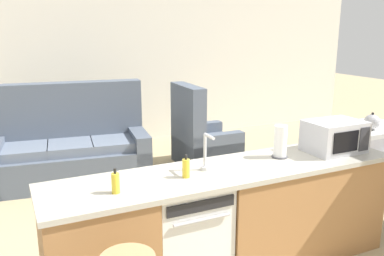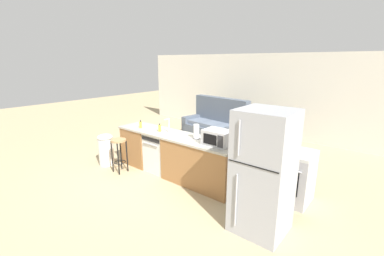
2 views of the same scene
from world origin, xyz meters
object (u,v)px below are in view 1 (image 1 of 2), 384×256
Objects in this scene: paper_towel_roll at (280,142)px; dish_soap_bottle at (116,183)px; stove_range at (368,163)px; soap_bottle at (186,168)px; couch at (70,150)px; armchair at (200,142)px; kettle at (372,122)px; microwave at (334,136)px; dishwasher at (184,234)px.

dish_soap_bottle is (-1.48, -0.16, -0.07)m from paper_towel_roll.
stove_range is 5.11× the size of soap_bottle.
dish_soap_bottle is 0.08× the size of couch.
armchair is at bearing -8.97° from couch.
kettle is 0.17× the size of armchair.
soap_bottle is at bearing -178.97° from microwave.
microwave is at bearing -6.98° from paper_towel_roll.
microwave is 3.43m from couch.
stove_range is 5.11× the size of dish_soap_bottle.
stove_range is 3.76m from couch.
microwave reaches higher than kettle.
stove_range is 0.43× the size of couch.
dishwasher is 4.10× the size of kettle.
microwave is 1.77× the size of paper_towel_roll.
dish_soap_bottle is (-0.55, -0.09, 0.55)m from dishwasher.
paper_towel_roll reaches higher than kettle.
couch reaches higher than stove_range.
paper_towel_roll is at bearing 4.00° from dishwasher.
paper_towel_roll reaches higher than stove_range.
soap_bottle is 2.93m from armchair.
dishwasher is 2.53m from kettle.
dishwasher is at bearing -176.00° from paper_towel_roll.
microwave is at bearing 2.57° from dish_soap_bottle.
kettle reaches higher than dish_soap_bottle.
stove_range is at bearing 37.16° from kettle.
couch reaches higher than armchair.
armchair is (1.37, 2.51, -0.62)m from soap_bottle.
couch is at bearing 116.73° from paper_towel_roll.
kettle is (-0.17, -0.13, 0.53)m from stove_range.
dishwasher is at bearing 9.59° from dish_soap_bottle.
microwave is at bearing -153.89° from stove_range.
soap_bottle is at bearing -167.48° from stove_range.
stove_range reaches higher than dishwasher.
paper_towel_roll is 0.13× the size of couch.
couch is at bearing 143.72° from stove_range.
dish_soap_bottle is 0.86× the size of kettle.
dishwasher is 4.77× the size of soap_bottle.
dishwasher is 0.70× the size of armchair.
kettle is at bearing -39.36° from couch.
paper_towel_roll reaches higher than dish_soap_bottle.
kettle is 2.40m from armchair.
couch reaches higher than kettle.
dish_soap_bottle is 3.02m from kettle.
dish_soap_bottle is at bearing -170.20° from kettle.
stove_range is 4.39× the size of kettle.
couch is (-1.36, 2.71, -0.64)m from paper_towel_roll.
armchair reaches higher than paper_towel_roll.
microwave reaches higher than stove_range.
couch is at bearing 140.64° from kettle.
stove_range is 2.71m from soap_bottle.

